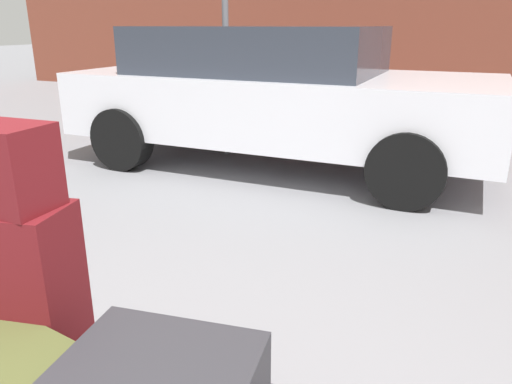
{
  "coord_description": "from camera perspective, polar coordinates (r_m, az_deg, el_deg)",
  "views": [
    {
      "loc": [
        0.9,
        -0.81,
        1.44
      ],
      "look_at": [
        0.0,
        1.2,
        0.69
      ],
      "focal_mm": 34.66,
      "sensor_mm": 36.0,
      "label": 1
    }
  ],
  "objects": [
    {
      "name": "duffel_bag_maroon_topmost_pile",
      "position": [
        1.65,
        -27.05,
        2.6
      ],
      "size": [
        0.29,
        0.21,
        0.26
      ],
      "primitive_type": "cube",
      "rotation": [
        0.0,
        0.0,
        0.05
      ],
      "color": "maroon",
      "rests_on": "suitcase_maroon_stacked_top"
    },
    {
      "name": "no_parking_sign",
      "position": [
        5.63,
        -3.54,
        18.2
      ],
      "size": [
        0.5,
        0.1,
        2.22
      ],
      "color": "slate",
      "rests_on": "ground_plane"
    },
    {
      "name": "suitcase_maroon_stacked_top",
      "position": [
        1.8,
        -25.09,
        -10.13
      ],
      "size": [
        0.37,
        0.29,
        0.57
      ],
      "primitive_type": "cube",
      "rotation": [
        0.0,
        0.0,
        0.21
      ],
      "color": "maroon",
      "rests_on": "luggage_cart"
    },
    {
      "name": "parked_car",
      "position": [
        5.26,
        2.27,
        11.38
      ],
      "size": [
        4.31,
        1.94,
        1.42
      ],
      "color": "silver",
      "rests_on": "ground_plane"
    }
  ]
}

